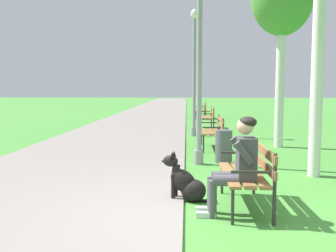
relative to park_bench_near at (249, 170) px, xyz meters
The scene contains 11 objects.
ground_plane 0.90m from the park_bench_near, 133.21° to the right, with size 120.00×120.00×0.00m, color #478E38.
paved_path 23.65m from the park_bench_near, 97.21° to the left, with size 4.18×60.00×0.04m, color gray.
park_bench_near is the anchor object (origin of this frame).
park_bench_mid 5.16m from the park_bench_near, 91.35° to the left, with size 0.55×1.50×0.85m.
park_bench_far 10.25m from the park_bench_near, 90.03° to the left, with size 0.55×1.50×0.85m.
park_bench_furthest 15.39m from the park_bench_near, 90.21° to the left, with size 0.55×1.50×0.85m.
person_seated_on_near_bench 0.44m from the park_bench_near, 120.89° to the right, with size 0.74×0.49×1.25m.
dog_black 0.92m from the park_bench_near, 162.19° to the left, with size 0.82×0.40×0.71m.
lamp_post_near 3.40m from the park_bench_near, 100.99° to the left, with size 0.24×0.24×3.87m.
lamp_post_mid 8.05m from the park_bench_near, 94.33° to the left, with size 0.24×0.24×4.13m.
litter_bin 3.20m from the park_bench_near, 90.75° to the left, with size 0.36×0.36×0.70m, color #515156.
Camera 1 is at (-0.34, -4.68, 1.60)m, focal length 42.26 mm.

